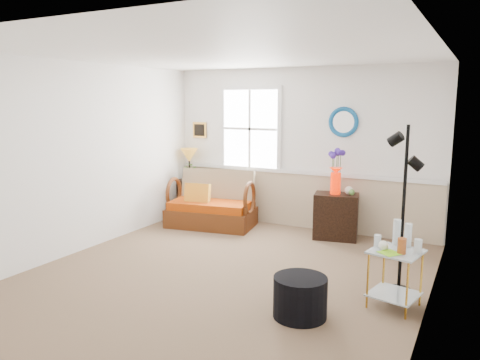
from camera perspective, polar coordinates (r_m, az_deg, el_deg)
The scene contains 19 objects.
floor at distance 5.75m, azimuth -1.85°, elevation -11.52°, with size 4.50×5.00×0.01m, color #775F48.
ceiling at distance 5.38m, azimuth -2.00°, elevation 15.23°, with size 4.50×5.00×0.01m, color white.
walls at distance 5.41m, azimuth -1.92°, elevation 1.40°, with size 4.51×5.01×2.60m.
wainscot at distance 7.79m, azimuth 7.19°, elevation -2.46°, with size 4.46×0.02×0.90m, color tan.
chair_rail at distance 7.69m, azimuth 7.24°, elevation 0.95°, with size 4.46×0.04×0.06m, color white.
window at distance 7.98m, azimuth 1.24°, elevation 6.25°, with size 1.14×0.06×1.44m, color white, non-canonical shape.
picture at distance 8.49m, azimuth -4.93°, elevation 6.09°, with size 0.28×0.03×0.28m, color gold.
mirror at distance 7.40m, azimuth 12.51°, elevation 6.92°, with size 0.47×0.47×0.07m, color #1560A2.
loveseat at distance 7.78m, azimuth -3.54°, elevation -2.35°, with size 1.40×0.79×0.92m, color #572B0D, non-canonical shape.
throw_pillow at distance 7.75m, azimuth -5.24°, elevation -2.00°, with size 0.43×0.11×0.43m, color #DE5601, non-canonical shape.
lamp_stand at distance 8.58m, azimuth -6.19°, elevation -2.12°, with size 0.37×0.37×0.66m, color black, non-canonical shape.
table_lamp at distance 8.47m, azimuth -6.20°, elevation 1.94°, with size 0.31×0.31×0.56m, color #C48628, non-canonical shape.
potted_plant at distance 8.35m, azimuth -5.87°, elevation 0.77°, with size 0.30×0.33×0.26m, color #57863A.
cabinet at distance 7.25m, azimuth 11.61°, elevation -4.35°, with size 0.65×0.42×0.69m, color black, non-canonical shape.
flower_vase at distance 7.11m, azimuth 11.61°, elevation 0.98°, with size 0.20×0.20×0.67m, color red, non-canonical shape.
side_table at distance 5.08m, azimuth 18.33°, elevation -11.38°, with size 0.47×0.47×0.60m, color #C18C27, non-canonical shape.
tabletop_items at distance 4.98m, azimuth 18.72°, elevation -6.57°, with size 0.45×0.45×0.27m, color silver, non-canonical shape.
floor_lamp at distance 5.31m, azimuth 19.28°, elevation -3.52°, with size 0.26×0.26×1.83m, color black, non-canonical shape.
ottoman at distance 4.70m, azimuth 7.33°, elevation -13.96°, with size 0.52×0.52×0.40m, color black.
Camera 1 is at (2.65, -4.65, 2.08)m, focal length 35.00 mm.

